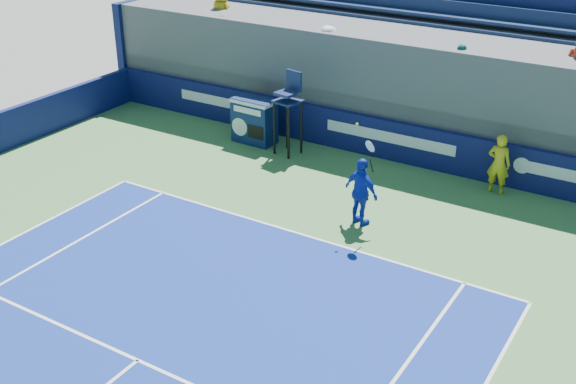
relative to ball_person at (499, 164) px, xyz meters
The scene contains 6 objects.
ball_person is the anchor object (origin of this frame).
back_hoarding 3.38m from the ball_person, behind, with size 20.40×0.21×1.20m.
match_clock 7.41m from the ball_person, behind, with size 1.35×0.78×1.40m.
umpire_chair 6.12m from the ball_person, behind, with size 0.82×0.82×2.48m.
tennis_player 4.10m from the ball_person, 123.32° to the right, with size 1.08×0.71×2.57m.
stadium_seating 4.36m from the ball_person, 141.65° to the left, with size 21.00×4.05×4.96m.
Camera 1 is at (7.67, -0.91, 8.33)m, focal length 45.00 mm.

